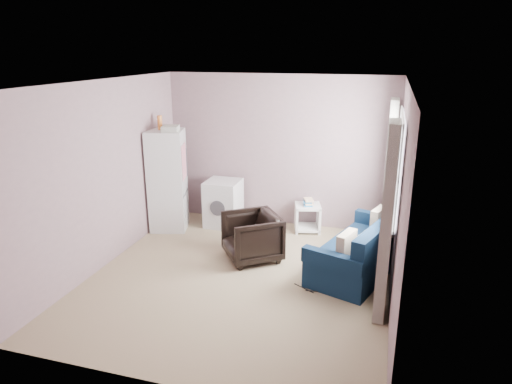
% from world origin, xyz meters
% --- Properties ---
extents(room, '(3.84, 4.24, 2.54)m').
position_xyz_m(room, '(0.02, 0.01, 1.25)').
color(room, '#9B8565').
rests_on(room, ground).
extents(armchair, '(0.97, 0.98, 0.74)m').
position_xyz_m(armchair, '(-0.01, 0.58, 0.37)').
color(armchair, black).
rests_on(armchair, ground).
extents(fridge, '(0.70, 0.70, 1.87)m').
position_xyz_m(fridge, '(-1.66, 1.33, 0.84)').
color(fridge, silver).
rests_on(fridge, ground).
extents(washing_machine, '(0.55, 0.56, 0.78)m').
position_xyz_m(washing_machine, '(-0.84, 1.70, 0.41)').
color(washing_machine, silver).
rests_on(washing_machine, ground).
extents(side_table, '(0.49, 0.49, 0.55)m').
position_xyz_m(side_table, '(0.57, 1.85, 0.26)').
color(side_table, white).
rests_on(side_table, ground).
extents(sofa, '(1.31, 1.91, 0.78)m').
position_xyz_m(sofa, '(1.53, 0.62, 0.29)').
color(sofa, '#0C2039').
rests_on(sofa, ground).
extents(window_dressing, '(0.17, 2.62, 2.18)m').
position_xyz_m(window_dressing, '(1.78, 0.70, 1.11)').
color(window_dressing, white).
rests_on(window_dressing, ground).
extents(floor_cables, '(0.48, 0.17, 0.01)m').
position_xyz_m(floor_cables, '(0.96, -0.08, 0.01)').
color(floor_cables, black).
rests_on(floor_cables, ground).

